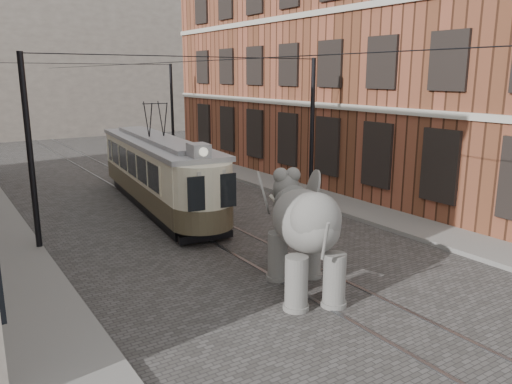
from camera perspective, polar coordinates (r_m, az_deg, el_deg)
ground at (r=14.04m, az=5.13°, el=-9.32°), size 120.00×120.00×0.00m
tram_rails at (r=14.03m, az=5.13°, el=-9.28°), size 1.54×80.00×0.02m
sidewalk_right at (r=18.15m, az=20.24°, el=-4.60°), size 2.00×60.00×0.15m
sidewalk_left at (r=11.54m, az=-22.17°, el=-15.11°), size 2.00×60.00×0.15m
brick_building at (r=27.05m, az=12.15°, el=14.23°), size 8.00×26.00×12.00m
distant_block at (r=50.82m, az=-24.74°, el=13.83°), size 28.00×10.00×14.00m
catenary at (r=17.24m, az=-5.57°, el=5.24°), size 11.00×30.20×6.00m
tram at (r=20.93m, az=-11.07°, el=4.04°), size 3.35×10.92×4.26m
elephant at (r=12.54m, az=5.55°, el=-5.08°), size 4.17×5.34×2.89m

